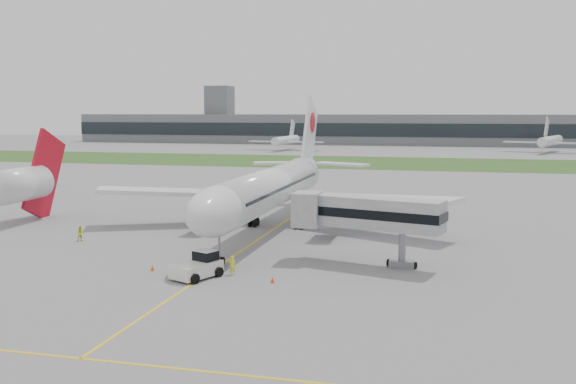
% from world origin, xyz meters
% --- Properties ---
extents(ground, '(600.00, 600.00, 0.00)m').
position_xyz_m(ground, '(0.00, 0.00, 0.00)').
color(ground, gray).
rests_on(ground, ground).
extents(apron_markings, '(70.00, 70.00, 0.04)m').
position_xyz_m(apron_markings, '(0.00, -5.00, 0.00)').
color(apron_markings, yellow).
rests_on(apron_markings, ground).
extents(grass_strip, '(600.00, 50.00, 0.02)m').
position_xyz_m(grass_strip, '(0.00, 120.00, 0.01)').
color(grass_strip, '#2B461A').
rests_on(grass_strip, ground).
extents(terminal_building, '(320.00, 22.30, 14.00)m').
position_xyz_m(terminal_building, '(0.00, 229.87, 7.00)').
color(terminal_building, slate).
rests_on(terminal_building, ground).
extents(control_tower, '(12.00, 12.00, 56.00)m').
position_xyz_m(control_tower, '(-90.00, 232.00, 0.00)').
color(control_tower, slate).
rests_on(control_tower, ground).
extents(airliner, '(48.13, 53.95, 17.88)m').
position_xyz_m(airliner, '(0.00, 4.87, 5.66)').
color(airliner, silver).
rests_on(airliner, ground).
extents(pushback_tug, '(4.47, 5.26, 2.36)m').
position_xyz_m(pushback_tug, '(-0.27, -19.75, 1.09)').
color(pushback_tug, silver).
rests_on(pushback_tug, ground).
extents(jet_bridge, '(15.40, 6.87, 7.04)m').
position_xyz_m(jet_bridge, '(13.65, -11.01, 5.21)').
color(jet_bridge, '#B4B4B6').
rests_on(jet_bridge, ground).
extents(safety_cone_left, '(0.40, 0.40, 0.55)m').
position_xyz_m(safety_cone_left, '(-5.53, -18.57, 0.27)').
color(safety_cone_left, '#F1380C').
rests_on(safety_cone_left, ground).
extents(safety_cone_right, '(0.38, 0.38, 0.52)m').
position_xyz_m(safety_cone_right, '(6.84, -19.98, 0.26)').
color(safety_cone_right, '#F1380C').
rests_on(safety_cone_right, ground).
extents(ground_crew_near, '(0.73, 0.54, 1.85)m').
position_xyz_m(ground_crew_near, '(2.41, -18.13, 0.92)').
color(ground_crew_near, '#E6FF2A').
rests_on(ground_crew_near, ground).
extents(ground_crew_far, '(1.09, 1.12, 1.82)m').
position_xyz_m(ground_crew_far, '(-20.14, -7.47, 0.91)').
color(ground_crew_far, '#C8DE25').
rests_on(ground_crew_far, ground).
extents(neighbor_aircraft, '(4.79, 16.61, 13.62)m').
position_xyz_m(neighbor_aircraft, '(-35.07, 2.20, 5.40)').
color(neighbor_aircraft, '#B00A1C').
rests_on(neighbor_aircraft, ground).
extents(distant_aircraft_left, '(32.13, 28.80, 11.64)m').
position_xyz_m(distant_aircraft_left, '(-40.88, 173.33, 0.00)').
color(distant_aircraft_left, silver).
rests_on(distant_aircraft_left, ground).
extents(distant_aircraft_right, '(41.43, 38.97, 12.85)m').
position_xyz_m(distant_aircraft_right, '(58.70, 181.86, 0.00)').
color(distant_aircraft_right, silver).
rests_on(distant_aircraft_right, ground).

